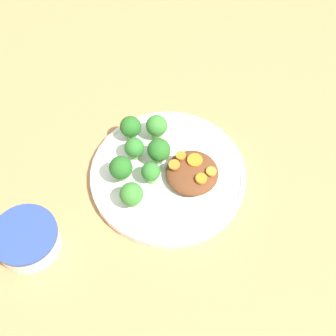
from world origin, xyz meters
The scene contains 16 objects.
ground_plane centered at (0.00, 0.00, 0.00)m, with size 4.00×4.00×0.00m, color tan.
plate centered at (0.00, 0.00, 0.01)m, with size 0.28×0.28×0.02m.
dip_bowl centered at (0.18, -0.20, 0.03)m, with size 0.11×0.11×0.04m.
stew_mound centered at (0.00, 0.04, 0.03)m, with size 0.09×0.09×0.03m, color brown.
broccoli_floret_0 centered at (-0.07, -0.04, 0.05)m, with size 0.04×0.04×0.05m.
broccoli_floret_1 centered at (0.03, -0.08, 0.05)m, with size 0.04×0.04×0.06m.
broccoli_floret_2 centered at (-0.02, -0.07, 0.05)m, with size 0.04×0.04×0.05m.
broccoli_floret_3 centered at (-0.02, -0.02, 0.05)m, with size 0.04×0.04×0.06m.
broccoli_floret_4 centered at (0.02, -0.03, 0.04)m, with size 0.03×0.03×0.05m.
broccoli_floret_5 centered at (-0.06, -0.08, 0.05)m, with size 0.04×0.04×0.05m.
broccoli_floret_6 centered at (0.07, -0.05, 0.05)m, with size 0.04×0.04×0.05m.
carrot_slice_0 centered at (-0.02, 0.04, 0.05)m, with size 0.03×0.03×0.00m, color orange.
carrot_slice_1 centered at (0.00, 0.08, 0.05)m, with size 0.02×0.02×0.00m, color orange.
carrot_slice_2 centered at (0.02, 0.06, 0.05)m, with size 0.02×0.02×0.01m, color orange.
carrot_slice_3 centered at (-0.02, 0.02, 0.05)m, with size 0.02×0.02×0.01m, color orange.
carrot_slice_4 centered at (0.00, 0.01, 0.05)m, with size 0.02×0.02×0.00m, color orange.
Camera 1 is at (0.43, 0.09, 0.73)m, focal length 50.00 mm.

